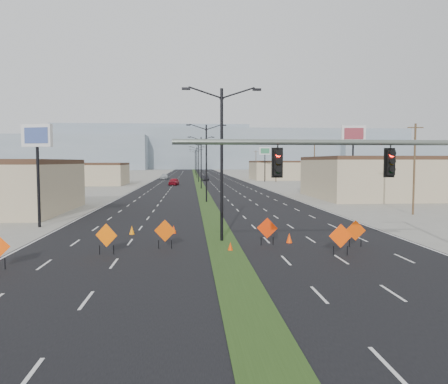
{
  "coord_description": "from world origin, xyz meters",
  "views": [
    {
      "loc": [
        -2.03,
        -16.54,
        5.27
      ],
      "look_at": [
        0.23,
        12.98,
        3.2
      ],
      "focal_mm": 35.0,
      "sensor_mm": 36.0,
      "label": 1
    }
  ],
  "objects": [
    {
      "name": "car_far",
      "position": [
        -9.85,
        114.14,
        0.78
      ],
      "size": [
        2.44,
        5.45,
        1.55
      ],
      "primitive_type": "imported",
      "rotation": [
        0.0,
        0.0,
        -0.05
      ],
      "color": "#AFB5B9",
      "rests_on": "ground"
    },
    {
      "name": "mesa_east",
      "position": [
        180.0,
        290.0,
        9.0
      ],
      "size": [
        160.0,
        50.0,
        18.0
      ],
      "primitive_type": "cube",
      "color": "gray",
      "rests_on": "ground"
    },
    {
      "name": "construction_sign_5",
      "position": [
        6.32,
        7.01,
        1.06
      ],
      "size": [
        1.35,
        0.06,
        1.8
      ],
      "rotation": [
        0.0,
        0.0,
        0.01
      ],
      "color": "#FF4305",
      "rests_on": "ground"
    },
    {
      "name": "utility_pole_2",
      "position": [
        20.0,
        95.0,
        4.67
      ],
      "size": [
        1.6,
        0.2,
        9.0
      ],
      "color": "#4C3823",
      "rests_on": "ground"
    },
    {
      "name": "pole_sign_east_far",
      "position": [
        17.41,
        96.92,
        7.34
      ],
      "size": [
        2.87,
        1.42,
        9.04
      ],
      "rotation": [
        0.0,
        0.0,
        -0.38
      ],
      "color": "black",
      "rests_on": "ground"
    },
    {
      "name": "road_surface",
      "position": [
        0.0,
        100.0,
        0.0
      ],
      "size": [
        25.0,
        400.0,
        0.02
      ],
      "primitive_type": "cube",
      "color": "black",
      "rests_on": "ground"
    },
    {
      "name": "construction_sign_2",
      "position": [
        -3.59,
        9.68,
        1.05
      ],
      "size": [
        1.31,
        0.35,
        1.78
      ],
      "rotation": [
        0.0,
        0.0,
        -0.24
      ],
      "color": "#DB4C04",
      "rests_on": "ground"
    },
    {
      "name": "construction_sign_1",
      "position": [
        -6.8,
        8.27,
        1.05
      ],
      "size": [
        1.28,
        0.46,
        1.79
      ],
      "rotation": [
        0.0,
        0.0,
        -0.32
      ],
      "color": "#F76205",
      "rests_on": "ground"
    },
    {
      "name": "construction_sign_3",
      "position": [
        2.76,
        10.36,
        1.03
      ],
      "size": [
        1.26,
        0.45,
        1.75
      ],
      "rotation": [
        0.0,
        0.0,
        -0.32
      ],
      "color": "red",
      "rests_on": "ground"
    },
    {
      "name": "ground",
      "position": [
        0.0,
        0.0,
        0.0
      ],
      "size": [
        600.0,
        600.0,
        0.0
      ],
      "primitive_type": "plane",
      "color": "gray",
      "rests_on": "ground"
    },
    {
      "name": "pole_sign_west",
      "position": [
        -14.21,
        19.34,
        6.64
      ],
      "size": [
        2.65,
        1.21,
        8.23
      ],
      "rotation": [
        0.0,
        0.0,
        -0.33
      ],
      "color": "black",
      "rests_on": "ground"
    },
    {
      "name": "streetlight_6",
      "position": [
        0.0,
        180.0,
        5.42
      ],
      "size": [
        5.15,
        0.24,
        10.02
      ],
      "color": "black",
      "rests_on": "ground"
    },
    {
      "name": "streetlight_4",
      "position": [
        0.0,
        124.0,
        5.42
      ],
      "size": [
        5.15,
        0.24,
        10.02
      ],
      "color": "black",
      "rests_on": "ground"
    },
    {
      "name": "cone_0",
      "position": [
        -3.3,
        15.27,
        0.31
      ],
      "size": [
        0.45,
        0.45,
        0.63
      ],
      "primitive_type": "cone",
      "rotation": [
        0.0,
        0.0,
        -0.22
      ],
      "color": "#FF3905",
      "rests_on": "ground"
    },
    {
      "name": "mesa_backdrop",
      "position": [
        -30.0,
        320.0,
        16.0
      ],
      "size": [
        140.0,
        50.0,
        32.0
      ],
      "primitive_type": "cube",
      "color": "gray",
      "rests_on": "ground"
    },
    {
      "name": "streetlight_2",
      "position": [
        0.0,
        68.0,
        5.42
      ],
      "size": [
        5.15,
        0.24,
        10.02
      ],
      "color": "black",
      "rests_on": "ground"
    },
    {
      "name": "cone_3",
      "position": [
        -6.3,
        15.1,
        0.32
      ],
      "size": [
        0.46,
        0.46,
        0.64
      ],
      "primitive_type": "cone",
      "rotation": [
        0.0,
        0.0,
        -0.23
      ],
      "color": "orange",
      "rests_on": "ground"
    },
    {
      "name": "building_se_far",
      "position": [
        38.0,
        110.0,
        2.5
      ],
      "size": [
        44.0,
        16.0,
        5.0
      ],
      "primitive_type": "cube",
      "color": "#C1AF8A",
      "rests_on": "ground"
    },
    {
      "name": "cone_2",
      "position": [
        4.31,
        10.99,
        0.33
      ],
      "size": [
        0.5,
        0.5,
        0.66
      ],
      "primitive_type": "cone",
      "rotation": [
        0.0,
        0.0,
        0.33
      ],
      "color": "#FF4105",
      "rests_on": "ground"
    },
    {
      "name": "utility_pole_3",
      "position": [
        20.0,
        130.0,
        4.67
      ],
      "size": [
        1.6,
        0.2,
        9.0
      ],
      "color": "#4C3823",
      "rests_on": "ground"
    },
    {
      "name": "streetlight_1",
      "position": [
        0.0,
        40.0,
        5.42
      ],
      "size": [
        5.15,
        0.24,
        10.02
      ],
      "color": "black",
      "rests_on": "ground"
    },
    {
      "name": "streetlight_3",
      "position": [
        0.0,
        96.0,
        5.42
      ],
      "size": [
        5.15,
        0.24,
        10.02
      ],
      "color": "black",
      "rests_on": "ground"
    },
    {
      "name": "cone_1",
      "position": [
        0.28,
        8.79,
        0.27
      ],
      "size": [
        0.42,
        0.42,
        0.54
      ],
      "primitive_type": "cone",
      "rotation": [
        0.0,
        0.0,
        -0.35
      ],
      "color": "#E23D04",
      "rests_on": "ground"
    },
    {
      "name": "streetlight_5",
      "position": [
        0.0,
        152.0,
        5.42
      ],
      "size": [
        5.15,
        0.24,
        10.02
      ],
      "color": "black",
      "rests_on": "ground"
    },
    {
      "name": "signal_mast",
      "position": [
        8.56,
        2.0,
        4.79
      ],
      "size": [
        16.3,
        0.6,
        8.0
      ],
      "color": "slate",
      "rests_on": "ground"
    },
    {
      "name": "mesa_center",
      "position": [
        40.0,
        300.0,
        14.0
      ],
      "size": [
        220.0,
        50.0,
        28.0
      ],
      "primitive_type": "cube",
      "color": "gray",
      "rests_on": "ground"
    },
    {
      "name": "pole_sign_east_near",
      "position": [
        20.4,
        42.48,
        8.39
      ],
      "size": [
        3.35,
        0.6,
        10.22
      ],
      "rotation": [
        0.0,
        0.0,
        -0.07
      ],
      "color": "black",
      "rests_on": "ground"
    },
    {
      "name": "building_sw_far",
      "position": [
        -32.0,
        85.0,
        2.25
      ],
      "size": [
        30.0,
        14.0,
        4.5
      ],
      "primitive_type": "cube",
      "color": "#C1AF8A",
      "rests_on": "ground"
    },
    {
      "name": "utility_pole_0",
      "position": [
        20.0,
        25.0,
        4.67
      ],
      "size": [
        1.6,
        0.2,
        9.0
      ],
      "color": "#4C3823",
      "rests_on": "ground"
    },
    {
      "name": "building_se_near",
      "position": [
        34.0,
        45.0,
        2.75
      ],
      "size": [
        36.0,
        18.0,
        5.5
      ],
      "primitive_type": "cube",
      "color": "#C1AF8A",
      "rests_on": "ground"
    },
    {
      "name": "car_mid",
      "position": [
        2.0,
        104.05,
        0.72
      ],
      "size": [
        1.99,
        4.5,
        1.44
      ],
      "primitive_type": "imported",
      "rotation": [
        0.0,
        0.0,
        0.11
      ],
      "color": "black",
      "rests_on": "ground"
    },
    {
      "name": "car_left",
      "position": [
        -5.78,
        80.96,
        0.8
      ],
      "size": [
        2.48,
        4.92,
        1.61
      ],
      "primitive_type": "imported",
      "rotation": [
        0.0,
        0.0,
        -0.13
      ],
      "color": "maroon",
      "rests_on": "ground"
    },
    {
      "name": "streetlight_0",
      "position": [
        0.0,
        12.0,
        5.42
      ],
      "size": [
        5.15,
        0.24,
        10.02
      ],
      "color": "black",
      "rests_on": "ground"
    },
    {
      "name": "mesa_west",
      "position": [
        -120.0,
        280.0,
        11.0
      ],
      "size": [
        180.0,
        50.0,
        22.0
      ],
      "primitive_type": "cube",
      "color": "gray",
      "rests_on": "ground"
    },
    {
      "name": "utility_pole_1",
      "position": [
        20.0,
        60.0,
        4.67
      ],
      "size": [
        1.6,
        0.2,
        9.0
      ],
      "color": "#4C3823",
      "rests_on": "ground"
    },
    {
      "name": "median_strip",
      "position": [
        0.0,
        100.0,
        0.0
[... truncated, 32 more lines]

